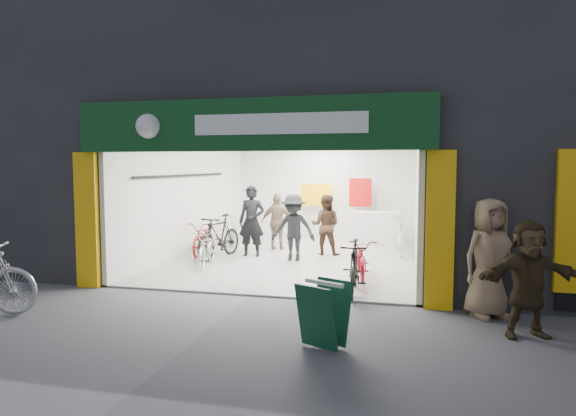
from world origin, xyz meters
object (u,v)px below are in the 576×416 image
at_px(pedestrian_near, 489,258).
at_px(sandwich_board, 324,313).
at_px(bike_right_front, 354,268).
at_px(bike_left_front, 207,248).

xyz_separation_m(pedestrian_near, sandwich_board, (-2.25, -1.95, -0.46)).
distance_m(bike_right_front, pedestrian_near, 2.40).
height_order(bike_right_front, pedestrian_near, pedestrian_near).
bearing_deg(pedestrian_near, bike_left_front, 124.46).
relative_size(bike_left_front, bike_right_front, 1.00).
height_order(pedestrian_near, sandwich_board, pedestrian_near).
bearing_deg(bike_left_front, pedestrian_near, -36.34).
bearing_deg(bike_left_front, sandwich_board, -64.22).
relative_size(bike_right_front, pedestrian_near, 0.88).
relative_size(bike_right_front, sandwich_board, 1.95).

